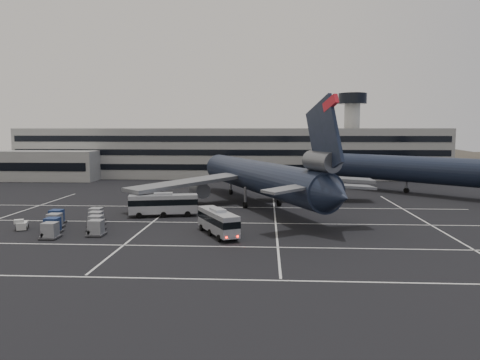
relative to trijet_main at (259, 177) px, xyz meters
name	(u,v)px	position (x,y,z in m)	size (l,w,h in m)	color
ground	(189,228)	(-9.34, -19.74, -5.25)	(260.00, 260.00, 0.00)	black
lane_markings	(196,227)	(-8.39, -19.01, -5.24)	(90.00, 55.62, 0.01)	silver
terminal	(220,153)	(-12.29, 51.41, 1.68)	(125.00, 26.00, 24.00)	gray
hills	(281,182)	(8.65, 150.26, -17.32)	(352.00, 180.00, 44.00)	#38332B
trijet_main	(259,177)	(0.00, 0.00, 0.00)	(43.80, 54.99, 18.08)	black
trijet_far	(411,168)	(32.08, 18.67, 0.18)	(45.30, 43.97, 18.08)	black
bus_near	(218,221)	(-4.87, -23.82, -3.36)	(6.35, 9.78, 3.45)	#9FA2A7
bus_far	(163,203)	(-14.75, -11.14, -3.20)	(10.88, 4.70, 3.74)	#9FA2A7
tug_b	(22,225)	(-31.67, -22.03, -4.60)	(2.11, 2.61, 1.47)	beige
uld_cluster	(75,222)	(-24.61, -21.36, -4.26)	(11.30, 14.07, 2.02)	#2D2D30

